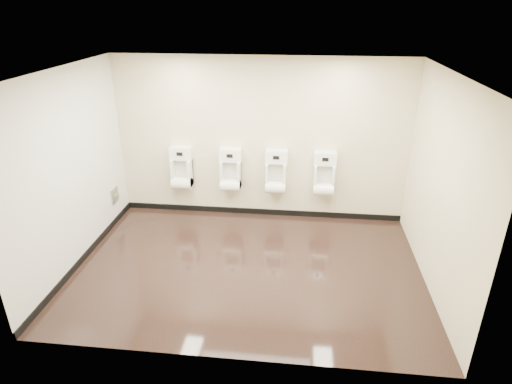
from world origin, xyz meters
TOP-DOWN VIEW (x-y plane):
  - ground at (0.00, 0.00)m, footprint 5.00×3.50m
  - ceiling at (0.00, 0.00)m, footprint 5.00×3.50m
  - back_wall at (0.00, 1.75)m, footprint 5.00×0.02m
  - front_wall at (0.00, -1.75)m, footprint 5.00×0.02m
  - left_wall at (-2.50, 0.00)m, footprint 0.02×3.50m
  - right_wall at (2.50, 0.00)m, footprint 0.02×3.50m
  - tile_overlay_left at (-2.50, 0.00)m, footprint 0.01×3.50m
  - skirting_back at (0.00, 1.74)m, footprint 5.00×0.02m
  - skirting_left at (-2.49, 0.00)m, footprint 0.02×3.50m
  - access_panel at (-2.48, 1.20)m, footprint 0.04×0.25m
  - urinal_0 at (-1.38, 1.62)m, footprint 0.39×0.30m
  - urinal_1 at (-0.51, 1.62)m, footprint 0.39×0.30m
  - urinal_2 at (0.28, 1.62)m, footprint 0.39×0.30m
  - urinal_3 at (1.10, 1.62)m, footprint 0.39×0.30m

SIDE VIEW (x-z plane):
  - ground at x=0.00m, z-range 0.00..0.00m
  - skirting_back at x=0.00m, z-range 0.00..0.10m
  - skirting_left at x=-2.49m, z-range 0.00..0.10m
  - access_panel at x=-2.48m, z-range 0.38..0.62m
  - urinal_0 at x=-1.38m, z-range 0.47..1.20m
  - urinal_1 at x=-0.51m, z-range 0.47..1.20m
  - urinal_2 at x=0.28m, z-range 0.47..1.20m
  - urinal_3 at x=1.10m, z-range 0.47..1.20m
  - back_wall at x=0.00m, z-range 0.00..2.80m
  - front_wall at x=0.00m, z-range 0.00..2.80m
  - left_wall at x=-2.50m, z-range 0.00..2.80m
  - right_wall at x=2.50m, z-range 0.00..2.80m
  - tile_overlay_left at x=-2.50m, z-range 0.00..2.80m
  - ceiling at x=0.00m, z-range 2.80..2.80m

